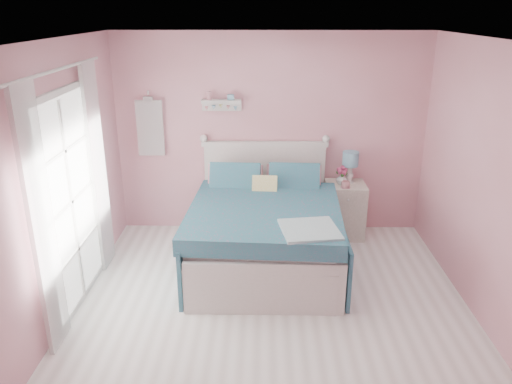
{
  "coord_description": "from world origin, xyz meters",
  "views": [
    {
      "loc": [
        -0.09,
        -4.09,
        2.86
      ],
      "look_at": [
        -0.17,
        1.2,
        0.9
      ],
      "focal_mm": 35.0,
      "sensor_mm": 36.0,
      "label": 1
    }
  ],
  "objects_px": {
    "nightstand": "(344,210)",
    "teacup": "(346,185)",
    "bed": "(264,231)",
    "vase": "(342,179)",
    "table_lamp": "(350,161)"
  },
  "relations": [
    {
      "from": "bed",
      "to": "teacup",
      "type": "relative_size",
      "value": 20.01
    },
    {
      "from": "nightstand",
      "to": "vase",
      "type": "xyz_separation_m",
      "value": [
        -0.06,
        -0.01,
        0.43
      ]
    },
    {
      "from": "nightstand",
      "to": "table_lamp",
      "type": "height_order",
      "value": "table_lamp"
    },
    {
      "from": "vase",
      "to": "teacup",
      "type": "bearing_deg",
      "value": -76.7
    },
    {
      "from": "table_lamp",
      "to": "teacup",
      "type": "height_order",
      "value": "table_lamp"
    },
    {
      "from": "bed",
      "to": "nightstand",
      "type": "relative_size",
      "value": 2.97
    },
    {
      "from": "bed",
      "to": "vase",
      "type": "relative_size",
      "value": 14.74
    },
    {
      "from": "bed",
      "to": "table_lamp",
      "type": "relative_size",
      "value": 5.27
    },
    {
      "from": "nightstand",
      "to": "teacup",
      "type": "relative_size",
      "value": 6.73
    },
    {
      "from": "nightstand",
      "to": "teacup",
      "type": "height_order",
      "value": "teacup"
    },
    {
      "from": "table_lamp",
      "to": "vase",
      "type": "distance_m",
      "value": 0.25
    },
    {
      "from": "nightstand",
      "to": "table_lamp",
      "type": "relative_size",
      "value": 1.77
    },
    {
      "from": "nightstand",
      "to": "table_lamp",
      "type": "distance_m",
      "value": 0.65
    },
    {
      "from": "bed",
      "to": "nightstand",
      "type": "bearing_deg",
      "value": 40.29
    },
    {
      "from": "vase",
      "to": "teacup",
      "type": "relative_size",
      "value": 1.36
    }
  ]
}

